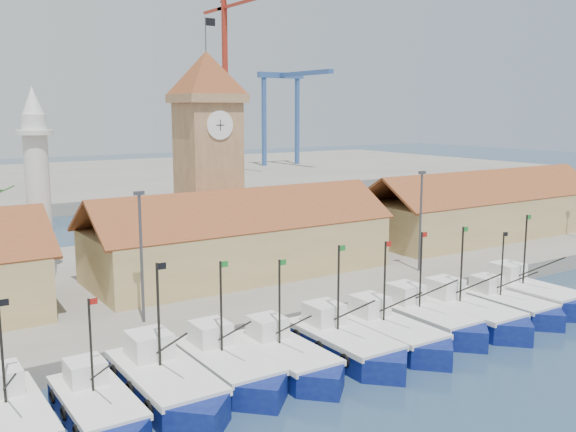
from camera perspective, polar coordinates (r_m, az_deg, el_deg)
ground at (r=42.33m, az=9.39°, el=-12.69°), size 400.00×400.00×0.00m
quay at (r=60.99m, az=-6.08°, el=-4.98°), size 140.00×32.00×1.50m
terminal at (r=141.99m, az=-22.22°, el=2.69°), size 240.00×80.00×2.00m
boat_0 at (r=35.44m, az=-23.46°, el=-16.61°), size 3.47×9.51×7.20m
boat_1 at (r=35.52m, az=-16.47°, el=-16.22°), size 3.26×8.93×6.76m
boat_2 at (r=37.08m, az=-10.66°, el=-14.64°), size 3.87×10.60×8.02m
boat_3 at (r=39.03m, az=-5.25°, el=-13.33°), size 3.61×9.88×7.48m
boat_4 at (r=40.17m, az=-0.06°, el=-12.66°), size 3.49×9.57×7.24m
boat_5 at (r=42.42m, az=5.22°, el=-11.41°), size 3.70×10.14×7.67m
boat_6 at (r=44.66m, az=9.26°, el=-10.43°), size 3.63×9.94×7.52m
boat_7 at (r=48.04m, az=12.35°, el=-9.09°), size 3.65×10.01×7.57m
boat_8 at (r=49.94m, az=15.81°, el=-8.49°), size 3.74×10.25×7.76m
boat_9 at (r=53.27m, az=19.03°, el=-7.63°), size 3.31×9.07×6.86m
boat_10 at (r=56.46m, az=20.88°, el=-6.67°), size 3.78×10.37×7.85m
hall_center at (r=56.81m, az=-4.29°, el=-2.67°), size 27.04×10.13×7.61m
hall_right at (r=77.27m, az=16.93°, el=0.16°), size 31.20×10.13×7.61m
clock_tower at (r=61.00m, az=-7.13°, el=5.68°), size 5.80×5.80×22.70m
minaret at (r=58.19m, az=-21.36°, el=2.73°), size 3.00×3.00×16.30m
lamp_posts at (r=49.88m, az=0.65°, el=-1.42°), size 80.70×0.25×9.03m
crane_red_right at (r=150.02m, az=-5.32°, el=13.63°), size 1.00×35.11×44.75m
gantry at (r=161.92m, az=0.01°, el=10.87°), size 13.00×22.00×23.20m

